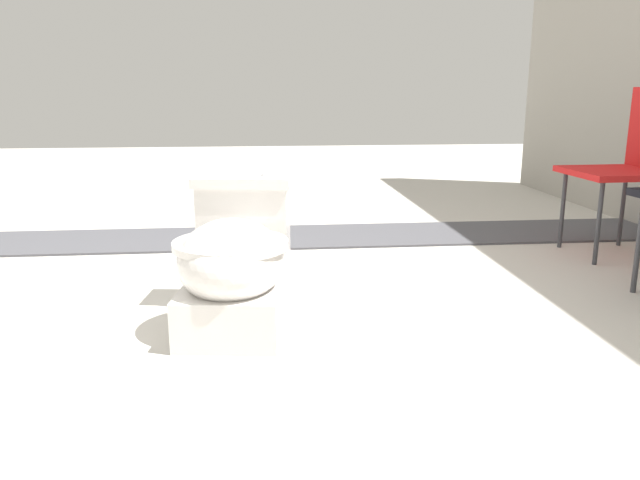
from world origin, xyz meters
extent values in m
plane|color=beige|center=(0.00, 0.00, 0.00)|extent=(14.00, 14.00, 0.00)
cube|color=#4C4C51|center=(-1.14, 0.50, 0.01)|extent=(0.56, 8.00, 0.01)
cube|color=white|center=(0.16, 0.27, 0.09)|extent=(0.64, 0.42, 0.17)
ellipsoid|color=white|center=(0.25, 0.26, 0.26)|extent=(0.48, 0.42, 0.28)
cylinder|color=white|center=(0.25, 0.26, 0.32)|extent=(0.44, 0.44, 0.03)
cube|color=white|center=(-0.05, 0.30, 0.32)|extent=(0.22, 0.36, 0.30)
cube|color=white|center=(-0.05, 0.30, 0.49)|extent=(0.25, 0.39, 0.04)
cylinder|color=silver|center=(-0.04, 0.38, 0.51)|extent=(0.02, 0.02, 0.01)
cube|color=red|center=(-0.61, 2.13, 0.42)|extent=(0.45, 0.45, 0.03)
cylinder|color=#38383D|center=(-0.44, 1.97, 0.20)|extent=(0.02, 0.02, 0.40)
cylinder|color=#38383D|center=(-0.78, 1.96, 0.20)|extent=(0.02, 0.02, 0.40)
cylinder|color=#38383D|center=(-0.79, 2.30, 0.20)|extent=(0.02, 0.02, 0.40)
cylinder|color=#38383D|center=(-0.02, 1.90, 0.20)|extent=(0.02, 0.02, 0.40)
camera|label=1|loc=(2.31, 0.35, 0.83)|focal=35.00mm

